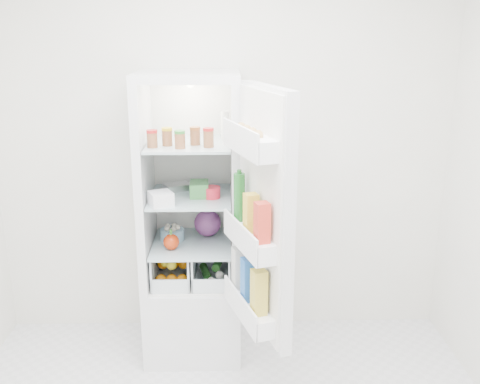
{
  "coord_description": "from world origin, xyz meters",
  "views": [
    {
      "loc": [
        0.03,
        -1.95,
        2.02
      ],
      "look_at": [
        0.1,
        0.95,
        1.15
      ],
      "focal_mm": 40.0,
      "sensor_mm": 36.0,
      "label": 1
    }
  ],
  "objects_px": {
    "refrigerator": "(193,251)",
    "mushroom_bowl": "(172,234)",
    "fridge_door": "(260,220)",
    "red_cabbage": "(208,223)"
  },
  "relations": [
    {
      "from": "red_cabbage",
      "to": "fridge_door",
      "type": "height_order",
      "value": "fridge_door"
    },
    {
      "from": "red_cabbage",
      "to": "fridge_door",
      "type": "xyz_separation_m",
      "value": [
        0.3,
        -0.68,
        0.26
      ]
    },
    {
      "from": "refrigerator",
      "to": "mushroom_bowl",
      "type": "relative_size",
      "value": 11.89
    },
    {
      "from": "red_cabbage",
      "to": "fridge_door",
      "type": "bearing_deg",
      "value": -66.41
    },
    {
      "from": "refrigerator",
      "to": "red_cabbage",
      "type": "bearing_deg",
      "value": 30.76
    },
    {
      "from": "refrigerator",
      "to": "fridge_door",
      "type": "height_order",
      "value": "refrigerator"
    },
    {
      "from": "refrigerator",
      "to": "fridge_door",
      "type": "distance_m",
      "value": 0.85
    },
    {
      "from": "mushroom_bowl",
      "to": "fridge_door",
      "type": "distance_m",
      "value": 0.86
    },
    {
      "from": "fridge_door",
      "to": "refrigerator",
      "type": "bearing_deg",
      "value": 14.42
    },
    {
      "from": "refrigerator",
      "to": "mushroom_bowl",
      "type": "bearing_deg",
      "value": -176.14
    }
  ]
}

